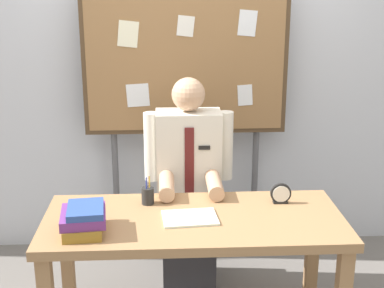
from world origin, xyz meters
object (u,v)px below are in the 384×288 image
at_px(open_notebook, 190,218).
at_px(desk_clock, 281,194).
at_px(bulletin_board, 186,65).
at_px(pen_holder, 148,195).
at_px(person, 189,192).
at_px(desk, 194,234).
at_px(book_stack, 84,219).

relative_size(open_notebook, desk_clock, 2.45).
height_order(bulletin_board, open_notebook, bulletin_board).
relative_size(open_notebook, pen_holder, 1.77).
bearing_deg(person, desk_clock, -40.21).
xyz_separation_m(desk, person, (0.00, 0.58, 0.00)).
height_order(open_notebook, pen_holder, pen_holder).
height_order(book_stack, open_notebook, book_stack).
bearing_deg(pen_holder, book_stack, -132.13).
xyz_separation_m(bulletin_board, desk_clock, (0.50, -0.83, -0.60)).
bearing_deg(bulletin_board, open_notebook, -91.24).
distance_m(book_stack, desk_clock, 1.09).
distance_m(open_notebook, pen_holder, 0.31).
bearing_deg(open_notebook, book_stack, -166.78).
height_order(bulletin_board, desk_clock, bulletin_board).
relative_size(bulletin_board, desk_clock, 16.46).
xyz_separation_m(bulletin_board, pen_holder, (-0.25, -0.80, -0.61)).
distance_m(desk, bulletin_board, 1.25).
height_order(book_stack, desk_clock, book_stack).
height_order(person, bulletin_board, bulletin_board).
relative_size(person, pen_holder, 8.54).
bearing_deg(book_stack, pen_holder, 47.87).
bearing_deg(pen_holder, desk, -38.38).
bearing_deg(desk, person, 90.00).
xyz_separation_m(bulletin_board, book_stack, (-0.55, -1.14, -0.59)).
bearing_deg(bulletin_board, person, -89.99).
bearing_deg(desk_clock, pen_holder, 177.64).
height_order(desk, book_stack, book_stack).
xyz_separation_m(book_stack, desk_clock, (1.05, 0.31, -0.02)).
bearing_deg(pen_holder, person, 57.68).
distance_m(desk, open_notebook, 0.11).
height_order(person, open_notebook, person).
distance_m(desk, desk_clock, 0.54).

